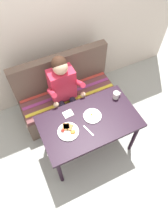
# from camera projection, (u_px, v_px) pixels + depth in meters

# --- Properties ---
(ground_plane) EXTENTS (8.00, 8.00, 0.00)m
(ground_plane) POSITION_uv_depth(u_px,v_px,m) (88.00, 146.00, 3.01)
(ground_plane) COLOR #A1A29C
(back_wall) EXTENTS (4.40, 0.10, 2.60)m
(back_wall) POSITION_uv_depth(u_px,v_px,m) (46.00, 22.00, 2.58)
(back_wall) COLOR beige
(back_wall) RESTS_ON ground
(table) EXTENTS (1.20, 0.70, 0.73)m
(table) POSITION_uv_depth(u_px,v_px,m) (89.00, 124.00, 2.47)
(table) COLOR black
(table) RESTS_ON ground
(couch) EXTENTS (1.44, 0.56, 1.00)m
(couch) POSITION_uv_depth(u_px,v_px,m) (67.00, 97.00, 3.12)
(couch) COLOR brown
(couch) RESTS_ON ground
(person) EXTENTS (0.45, 0.61, 1.21)m
(person) POSITION_uv_depth(u_px,v_px,m) (64.00, 89.00, 2.68)
(person) COLOR #C82941
(person) RESTS_ON ground
(plate_breakfast) EXTENTS (0.25, 0.25, 0.05)m
(plate_breakfast) POSITION_uv_depth(u_px,v_px,m) (68.00, 130.00, 2.32)
(plate_breakfast) COLOR white
(plate_breakfast) RESTS_ON table
(plate_eggs) EXTENTS (0.22, 0.22, 0.04)m
(plate_eggs) POSITION_uv_depth(u_px,v_px,m) (92.00, 116.00, 2.44)
(plate_eggs) COLOR white
(plate_eggs) RESTS_ON table
(coffee_mug) EXTENTS (0.12, 0.08, 0.09)m
(coffee_mug) POSITION_uv_depth(u_px,v_px,m) (116.00, 95.00, 2.57)
(coffee_mug) COLOR white
(coffee_mug) RESTS_ON table
(napkin) EXTENTS (0.13, 0.11, 0.01)m
(napkin) POSITION_uv_depth(u_px,v_px,m) (68.00, 114.00, 2.46)
(napkin) COLOR silver
(napkin) RESTS_ON table
(fork) EXTENTS (0.06, 0.17, 0.00)m
(fork) POSITION_uv_depth(u_px,v_px,m) (89.00, 131.00, 2.33)
(fork) COLOR silver
(fork) RESTS_ON table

